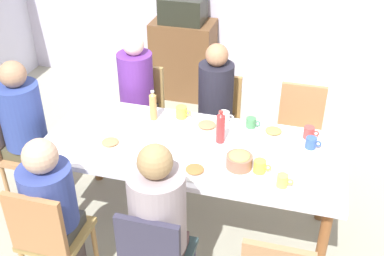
{
  "coord_description": "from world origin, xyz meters",
  "views": [
    {
      "loc": [
        0.74,
        -2.7,
        2.7
      ],
      "look_at": [
        0.0,
        0.0,
        0.93
      ],
      "focal_mm": 44.22,
      "sensor_mm": 36.0,
      "label": 1
    }
  ],
  "objects_px": {
    "plate_3": "(195,171)",
    "bottle_1": "(221,127)",
    "chair_5": "(141,108)",
    "bowl_0": "(239,160)",
    "chair_4": "(49,235)",
    "bottle_0": "(153,106)",
    "cup_3": "(309,133)",
    "person_3": "(158,216)",
    "cup_0": "(283,181)",
    "person_4": "(50,201)",
    "cup_2": "(311,143)",
    "cup_5": "(260,166)",
    "microwave": "(183,9)",
    "chair_0": "(299,130)",
    "chair_2": "(217,119)",
    "plate_0": "(273,132)",
    "person_5": "(136,90)",
    "dining_table": "(192,155)",
    "side_cabinet": "(183,59)",
    "chair_1": "(20,146)",
    "cup_1": "(251,123)",
    "person_2": "(215,101)",
    "cup_4": "(224,117)",
    "plate_2": "(207,126)",
    "cup_6": "(182,112)",
    "plate_1": "(110,143)",
    "person_1": "(24,121)"
  },
  "relations": [
    {
      "from": "bottle_1",
      "to": "side_cabinet",
      "type": "bearing_deg",
      "value": 113.27
    },
    {
      "from": "cup_0",
      "to": "microwave",
      "type": "relative_size",
      "value": 0.23
    },
    {
      "from": "person_3",
      "to": "cup_6",
      "type": "bearing_deg",
      "value": 99.36
    },
    {
      "from": "dining_table",
      "to": "plate_0",
      "type": "height_order",
      "value": "plate_0"
    },
    {
      "from": "chair_4",
      "to": "cup_3",
      "type": "bearing_deg",
      "value": 37.47
    },
    {
      "from": "person_5",
      "to": "bottle_1",
      "type": "xyz_separation_m",
      "value": [
        0.9,
        -0.64,
        0.15
      ]
    },
    {
      "from": "chair_5",
      "to": "cup_5",
      "type": "xyz_separation_m",
      "value": [
        1.24,
        -1.02,
        0.31
      ]
    },
    {
      "from": "person_1",
      "to": "chair_2",
      "type": "xyz_separation_m",
      "value": [
        1.37,
        0.84,
        -0.25
      ]
    },
    {
      "from": "chair_0",
      "to": "plate_3",
      "type": "bearing_deg",
      "value": -118.54
    },
    {
      "from": "cup_0",
      "to": "chair_2",
      "type": "bearing_deg",
      "value": 120.96
    },
    {
      "from": "plate_3",
      "to": "bottle_1",
      "type": "bearing_deg",
      "value": 78.59
    },
    {
      "from": "chair_0",
      "to": "cup_6",
      "type": "bearing_deg",
      "value": -151.91
    },
    {
      "from": "bottle_1",
      "to": "microwave",
      "type": "distance_m",
      "value": 2.22
    },
    {
      "from": "cup_0",
      "to": "cup_6",
      "type": "relative_size",
      "value": 0.89
    },
    {
      "from": "cup_3",
      "to": "bowl_0",
      "type": "bearing_deg",
      "value": -131.44
    },
    {
      "from": "cup_5",
      "to": "microwave",
      "type": "height_order",
      "value": "microwave"
    },
    {
      "from": "plate_0",
      "to": "person_3",
      "type": "bearing_deg",
      "value": -117.06
    },
    {
      "from": "cup_5",
      "to": "bottle_1",
      "type": "relative_size",
      "value": 0.46
    },
    {
      "from": "chair_5",
      "to": "bowl_0",
      "type": "bearing_deg",
      "value": -42.39
    },
    {
      "from": "microwave",
      "to": "cup_4",
      "type": "bearing_deg",
      "value": -64.2
    },
    {
      "from": "person_3",
      "to": "chair_5",
      "type": "bearing_deg",
      "value": 114.39
    },
    {
      "from": "chair_4",
      "to": "plate_2",
      "type": "xyz_separation_m",
      "value": [
        0.77,
        1.1,
        0.28
      ]
    },
    {
      "from": "dining_table",
      "to": "chair_4",
      "type": "distance_m",
      "value": 1.12
    },
    {
      "from": "cup_5",
      "to": "bottle_0",
      "type": "relative_size",
      "value": 0.48
    },
    {
      "from": "dining_table",
      "to": "chair_0",
      "type": "height_order",
      "value": "chair_0"
    },
    {
      "from": "person_3",
      "to": "plate_0",
      "type": "relative_size",
      "value": 5.78
    },
    {
      "from": "dining_table",
      "to": "chair_1",
      "type": "bearing_deg",
      "value": 180.0
    },
    {
      "from": "cup_0",
      "to": "bottle_1",
      "type": "bearing_deg",
      "value": 141.47
    },
    {
      "from": "chair_0",
      "to": "cup_1",
      "type": "distance_m",
      "value": 0.67
    },
    {
      "from": "chair_1",
      "to": "cup_3",
      "type": "height_order",
      "value": "chair_1"
    },
    {
      "from": "dining_table",
      "to": "chair_0",
      "type": "bearing_deg",
      "value": 49.33
    },
    {
      "from": "cup_0",
      "to": "cup_5",
      "type": "relative_size",
      "value": 0.91
    },
    {
      "from": "person_2",
      "to": "bottle_0",
      "type": "xyz_separation_m",
      "value": [
        -0.39,
        -0.47,
        0.15
      ]
    },
    {
      "from": "person_4",
      "to": "cup_2",
      "type": "height_order",
      "value": "person_4"
    },
    {
      "from": "cup_2",
      "to": "plate_1",
      "type": "bearing_deg",
      "value": -165.92
    },
    {
      "from": "chair_0",
      "to": "side_cabinet",
      "type": "bearing_deg",
      "value": 137.32
    },
    {
      "from": "person_2",
      "to": "cup_2",
      "type": "relative_size",
      "value": 11.09
    },
    {
      "from": "chair_1",
      "to": "cup_6",
      "type": "distance_m",
      "value": 1.36
    },
    {
      "from": "person_4",
      "to": "cup_4",
      "type": "distance_m",
      "value": 1.44
    },
    {
      "from": "chair_4",
      "to": "bottle_0",
      "type": "height_order",
      "value": "bottle_0"
    },
    {
      "from": "plate_2",
      "to": "cup_2",
      "type": "distance_m",
      "value": 0.78
    },
    {
      "from": "cup_0",
      "to": "cup_1",
      "type": "bearing_deg",
      "value": 115.32
    },
    {
      "from": "plate_0",
      "to": "cup_1",
      "type": "height_order",
      "value": "cup_1"
    },
    {
      "from": "chair_0",
      "to": "side_cabinet",
      "type": "height_order",
      "value": "same"
    },
    {
      "from": "chair_2",
      "to": "bowl_0",
      "type": "relative_size",
      "value": 5.04
    },
    {
      "from": "person_5",
      "to": "bowl_0",
      "type": "distance_m",
      "value": 1.42
    },
    {
      "from": "person_5",
      "to": "side_cabinet",
      "type": "height_order",
      "value": "person_5"
    },
    {
      "from": "cup_4",
      "to": "cup_5",
      "type": "bearing_deg",
      "value": -57.66
    },
    {
      "from": "chair_0",
      "to": "bottle_0",
      "type": "xyz_separation_m",
      "value": [
        -1.11,
        -0.56,
        0.38
      ]
    },
    {
      "from": "cup_2",
      "to": "cup_4",
      "type": "bearing_deg",
      "value": 163.78
    }
  ]
}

